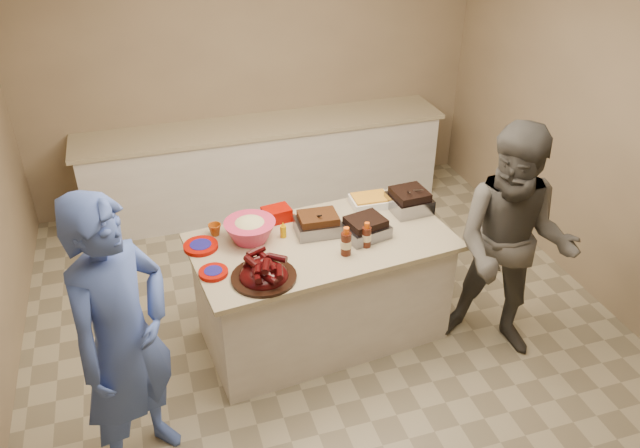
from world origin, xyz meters
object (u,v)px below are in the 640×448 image
object	(u,v)px
coleslaw_bowl	(251,240)
guest_gray	(493,343)
bbq_bottle_a	(346,254)
roasting_pan	(409,210)
plastic_cup	(215,235)
rib_platter	(264,278)
mustard_bottle	(283,237)
island	(322,333)
bbq_bottle_b	(366,246)

from	to	relation	value
coleslaw_bowl	guest_gray	distance (m)	2.00
coleslaw_bowl	bbq_bottle_a	world-z (taller)	coleslaw_bowl
roasting_pan	plastic_cup	size ratio (longest dim) A/B	3.07
bbq_bottle_a	plastic_cup	size ratio (longest dim) A/B	2.25
rib_platter	bbq_bottle_a	bearing A→B (deg)	9.99
guest_gray	bbq_bottle_a	bearing A→B (deg)	-156.74
mustard_bottle	coleslaw_bowl	bearing A→B (deg)	171.86
roasting_pan	plastic_cup	bearing A→B (deg)	172.78
rib_platter	plastic_cup	size ratio (longest dim) A/B	4.54
island	plastic_cup	distance (m)	1.15
coleslaw_bowl	plastic_cup	bearing A→B (deg)	148.70
island	plastic_cup	bearing A→B (deg)	151.83
bbq_bottle_b	mustard_bottle	xyz separation A→B (m)	(-0.52, 0.28, 0.00)
island	rib_platter	distance (m)	1.04
coleslaw_bowl	bbq_bottle_b	bearing A→B (deg)	-23.12
island	bbq_bottle_a	xyz separation A→B (m)	(0.10, -0.22, 0.86)
rib_platter	roasting_pan	bearing A→B (deg)	22.82
rib_platter	plastic_cup	world-z (taller)	rib_platter
mustard_bottle	guest_gray	world-z (taller)	mustard_bottle
bbq_bottle_b	coleslaw_bowl	bearing A→B (deg)	156.88
coleslaw_bowl	bbq_bottle_b	world-z (taller)	coleslaw_bowl
guest_gray	bbq_bottle_b	bearing A→B (deg)	-161.88
guest_gray	plastic_cup	bearing A→B (deg)	-164.88
rib_platter	bbq_bottle_a	world-z (taller)	bbq_bottle_a
mustard_bottle	guest_gray	xyz separation A→B (m)	(1.46, -0.62, -0.86)
rib_platter	bbq_bottle_a	xyz separation A→B (m)	(0.59, 0.10, 0.00)
coleslaw_bowl	plastic_cup	world-z (taller)	coleslaw_bowl
bbq_bottle_b	mustard_bottle	distance (m)	0.59
bbq_bottle_b	mustard_bottle	size ratio (longest dim) A/B	1.57
island	coleslaw_bowl	world-z (taller)	coleslaw_bowl
bbq_bottle_b	plastic_cup	world-z (taller)	bbq_bottle_b
bbq_bottle_b	roasting_pan	bearing A→B (deg)	37.22
coleslaw_bowl	guest_gray	xyz separation A→B (m)	(1.68, -0.65, -0.86)
bbq_bottle_b	guest_gray	xyz separation A→B (m)	(0.94, -0.33, -0.86)
rib_platter	mustard_bottle	size ratio (longest dim) A/B	3.53
island	roasting_pan	xyz separation A→B (m)	(0.75, 0.20, 0.86)
guest_gray	roasting_pan	bearing A→B (deg)	160.60
roasting_pan	coleslaw_bowl	size ratio (longest dim) A/B	0.79
roasting_pan	guest_gray	world-z (taller)	roasting_pan
bbq_bottle_a	plastic_cup	xyz separation A→B (m)	(-0.80, 0.50, 0.00)
bbq_bottle_a	bbq_bottle_b	distance (m)	0.17
coleslaw_bowl	bbq_bottle_b	size ratio (longest dim) A/B	1.91
roasting_pan	mustard_bottle	bearing A→B (deg)	-179.04
island	bbq_bottle_b	xyz separation A→B (m)	(0.27, -0.17, 0.86)
bbq_bottle_a	bbq_bottle_b	bearing A→B (deg)	16.79
island	guest_gray	world-z (taller)	island
roasting_pan	bbq_bottle_a	size ratio (longest dim) A/B	1.37
rib_platter	plastic_cup	bearing A→B (deg)	109.25
roasting_pan	mustard_bottle	distance (m)	1.00
island	bbq_bottle_a	bearing A→B (deg)	-71.55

